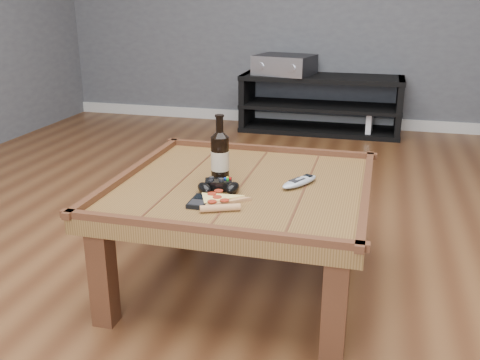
% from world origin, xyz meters
% --- Properties ---
extents(ground, '(6.00, 6.00, 0.00)m').
position_xyz_m(ground, '(0.00, 0.00, 0.00)').
color(ground, '#4A2915').
rests_on(ground, ground).
extents(baseboard, '(5.00, 0.02, 0.10)m').
position_xyz_m(baseboard, '(0.00, 2.99, 0.05)').
color(baseboard, silver).
rests_on(baseboard, ground).
extents(coffee_table, '(1.03, 1.03, 0.48)m').
position_xyz_m(coffee_table, '(0.00, 0.00, 0.39)').
color(coffee_table, '#543718').
rests_on(coffee_table, ground).
extents(media_console, '(1.40, 0.45, 0.50)m').
position_xyz_m(media_console, '(0.00, 2.75, 0.25)').
color(media_console, black).
rests_on(media_console, ground).
extents(beer_bottle, '(0.07, 0.07, 0.28)m').
position_xyz_m(beer_bottle, '(-0.09, -0.02, 0.56)').
color(beer_bottle, black).
rests_on(beer_bottle, coffee_table).
extents(game_controller, '(0.18, 0.14, 0.05)m').
position_xyz_m(game_controller, '(-0.07, -0.12, 0.47)').
color(game_controller, black).
rests_on(game_controller, coffee_table).
extents(pizza_slice, '(0.24, 0.30, 0.03)m').
position_xyz_m(pizza_slice, '(-0.04, -0.23, 0.46)').
color(pizza_slice, '#B3834E').
rests_on(pizza_slice, coffee_table).
extents(smartphone, '(0.07, 0.12, 0.02)m').
position_xyz_m(smartphone, '(-0.10, -0.25, 0.46)').
color(smartphone, black).
rests_on(smartphone, coffee_table).
extents(remote_control, '(0.15, 0.20, 0.03)m').
position_xyz_m(remote_control, '(0.22, 0.04, 0.46)').
color(remote_control, '#9CA3AA').
rests_on(remote_control, coffee_table).
extents(av_receiver, '(0.55, 0.49, 0.17)m').
position_xyz_m(av_receiver, '(-0.33, 2.74, 0.58)').
color(av_receiver, black).
rests_on(av_receiver, media_console).
extents(game_console, '(0.11, 0.19, 0.22)m').
position_xyz_m(game_console, '(0.44, 2.66, 0.10)').
color(game_console, slate).
rests_on(game_console, ground).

